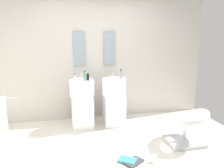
# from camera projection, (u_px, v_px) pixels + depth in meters

# --- Properties ---
(ground_plane) EXTENTS (4.80, 3.60, 0.04)m
(ground_plane) POSITION_uv_depth(u_px,v_px,m) (110.00, 155.00, 3.40)
(ground_plane) COLOR silver
(rear_partition) EXTENTS (4.80, 0.10, 2.60)m
(rear_partition) POSITION_uv_depth(u_px,v_px,m) (94.00, 57.00, 4.69)
(rear_partition) COLOR beige
(rear_partition) RESTS_ON ground_plane
(pedestal_sink_left) EXTENTS (0.46, 0.46, 1.03)m
(pedestal_sink_left) POSITION_uv_depth(u_px,v_px,m) (82.00, 102.00, 4.29)
(pedestal_sink_left) COLOR white
(pedestal_sink_left) RESTS_ON ground_plane
(pedestal_sink_right) EXTENTS (0.46, 0.46, 1.03)m
(pedestal_sink_right) POSITION_uv_depth(u_px,v_px,m) (114.00, 100.00, 4.42)
(pedestal_sink_right) COLOR white
(pedestal_sink_right) RESTS_ON ground_plane
(vanity_mirror_left) EXTENTS (0.22, 0.03, 0.68)m
(vanity_mirror_left) POSITION_uv_depth(u_px,v_px,m) (79.00, 49.00, 4.53)
(vanity_mirror_left) COLOR #8C9EA8
(vanity_mirror_right) EXTENTS (0.22, 0.03, 0.68)m
(vanity_mirror_right) POSITION_uv_depth(u_px,v_px,m) (109.00, 49.00, 4.65)
(vanity_mirror_right) COLOR #8C9EA8
(lounge_chair) EXTENTS (1.10, 1.10, 0.65)m
(lounge_chair) POSITION_uv_depth(u_px,v_px,m) (185.00, 123.00, 3.65)
(lounge_chair) COLOR #B7BABF
(lounge_chair) RESTS_ON ground_plane
(towel_rack) EXTENTS (0.37, 0.22, 0.95)m
(towel_rack) POSITION_uv_depth(u_px,v_px,m) (1.00, 117.00, 3.12)
(towel_rack) COLOR #B7BABF
(towel_rack) RESTS_ON ground_plane
(area_rug) EXTENTS (1.20, 0.73, 0.01)m
(area_rug) POSITION_uv_depth(u_px,v_px,m) (146.00, 161.00, 3.19)
(area_rug) COLOR white
(area_rug) RESTS_ON ground_plane
(magazine_charcoal) EXTENTS (0.32, 0.30, 0.03)m
(magazine_charcoal) POSITION_uv_depth(u_px,v_px,m) (134.00, 162.00, 3.12)
(magazine_charcoal) COLOR #38383D
(magazine_charcoal) RESTS_ON area_rug
(magazine_teal) EXTENTS (0.30, 0.28, 0.03)m
(magazine_teal) POSITION_uv_depth(u_px,v_px,m) (127.00, 160.00, 3.16)
(magazine_teal) COLOR teal
(magazine_teal) RESTS_ON area_rug
(coffee_mug) EXTENTS (0.08, 0.08, 0.10)m
(coffee_mug) POSITION_uv_depth(u_px,v_px,m) (154.00, 159.00, 3.13)
(coffee_mug) COLOR white
(coffee_mug) RESTS_ON area_rug
(soap_bottle_green) EXTENTS (0.05, 0.05, 0.19)m
(soap_bottle_green) POSITION_uv_depth(u_px,v_px,m) (85.00, 76.00, 4.07)
(soap_bottle_green) COLOR #59996B
(soap_bottle_green) RESTS_ON pedestal_sink_left
(soap_bottle_white) EXTENTS (0.04, 0.04, 0.18)m
(soap_bottle_white) POSITION_uv_depth(u_px,v_px,m) (121.00, 74.00, 4.39)
(soap_bottle_white) COLOR white
(soap_bottle_white) RESTS_ON pedestal_sink_right
(soap_bottle_clear) EXTENTS (0.04, 0.04, 0.14)m
(soap_bottle_clear) POSITION_uv_depth(u_px,v_px,m) (75.00, 78.00, 4.09)
(soap_bottle_clear) COLOR silver
(soap_bottle_clear) RESTS_ON pedestal_sink_left
(soap_bottle_grey) EXTENTS (0.05, 0.05, 0.17)m
(soap_bottle_grey) POSITION_uv_depth(u_px,v_px,m) (121.00, 75.00, 4.29)
(soap_bottle_grey) COLOR #99999E
(soap_bottle_grey) RESTS_ON pedestal_sink_right
(soap_bottle_black) EXTENTS (0.06, 0.06, 0.14)m
(soap_bottle_black) POSITION_uv_depth(u_px,v_px,m) (88.00, 77.00, 4.16)
(soap_bottle_black) COLOR black
(soap_bottle_black) RESTS_ON pedestal_sink_left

